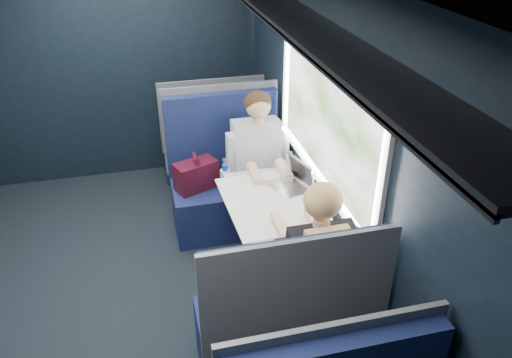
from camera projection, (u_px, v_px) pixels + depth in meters
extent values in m
cube|color=black|center=(142.00, 301.00, 3.80)|extent=(2.80, 4.20, 0.01)
cube|color=black|center=(332.00, 145.00, 3.52)|extent=(0.10, 4.20, 2.30)
cube|color=black|center=(119.00, 69.00, 5.03)|extent=(2.80, 0.10, 2.30)
cube|color=beige|center=(328.00, 63.00, 3.21)|extent=(0.03, 1.84, 0.07)
cube|color=beige|center=(320.00, 178.00, 3.63)|extent=(0.03, 1.84, 0.07)
cube|color=beige|center=(382.00, 189.00, 2.68)|extent=(0.03, 0.07, 0.78)
cube|color=beige|center=(286.00, 82.00, 4.16)|extent=(0.03, 0.07, 0.78)
cube|color=black|center=(307.00, 28.00, 3.06)|extent=(0.36, 4.10, 0.04)
cube|color=black|center=(280.00, 33.00, 3.03)|extent=(0.02, 4.10, 0.03)
cube|color=red|center=(330.00, 41.00, 3.14)|extent=(0.01, 0.10, 0.12)
cylinder|color=#54565E|center=(253.00, 247.00, 3.80)|extent=(0.08, 0.08, 0.70)
cube|color=beige|center=(277.00, 203.00, 3.66)|extent=(0.62, 1.00, 0.04)
cube|color=#0D143B|center=(230.00, 207.00, 4.52)|extent=(1.00, 0.50, 0.45)
cube|color=#0D143B|center=(222.00, 133.00, 4.47)|extent=(1.00, 0.10, 0.75)
cube|color=#54565E|center=(221.00, 128.00, 4.50)|extent=(1.04, 0.03, 0.82)
cube|color=#54565E|center=(230.00, 179.00, 4.31)|extent=(0.06, 0.40, 0.20)
cube|color=#490F21|center=(196.00, 175.00, 4.31)|extent=(0.40, 0.31, 0.25)
cylinder|color=#490F21|center=(195.00, 157.00, 4.22)|extent=(0.08, 0.15, 0.03)
cylinder|color=silver|center=(226.00, 182.00, 4.22)|extent=(0.09, 0.09, 0.24)
cylinder|color=#173DB3|center=(225.00, 167.00, 4.15)|extent=(0.05, 0.05, 0.05)
cube|color=#0D143B|center=(277.00, 336.00, 3.21)|extent=(1.00, 0.50, 0.45)
cube|color=#0D143B|center=(295.00, 299.00, 2.65)|extent=(1.00, 0.10, 0.75)
cube|color=#54565E|center=(299.00, 303.00, 2.59)|extent=(1.04, 0.03, 0.82)
cube|color=#54565E|center=(276.00, 293.00, 3.08)|extent=(0.06, 0.40, 0.20)
cube|color=#0D143B|center=(210.00, 153.00, 5.44)|extent=(1.00, 0.40, 0.45)
cube|color=#0D143B|center=(212.00, 114.00, 4.96)|extent=(1.00, 0.10, 0.66)
cube|color=#54565E|center=(213.00, 114.00, 4.90)|extent=(1.04, 0.03, 0.72)
cube|color=black|center=(261.00, 182.00, 4.30)|extent=(0.36, 0.44, 0.16)
cube|color=black|center=(266.00, 224.00, 4.28)|extent=(0.32, 0.12, 0.45)
cube|color=#AFB8CE|center=(256.00, 148.00, 4.31)|extent=(0.40, 0.29, 0.53)
cylinder|color=#D8A88C|center=(257.00, 120.00, 4.13)|extent=(0.10, 0.10, 0.06)
sphere|color=#D8A88C|center=(258.00, 106.00, 4.05)|extent=(0.21, 0.21, 0.21)
sphere|color=#382114|center=(258.00, 103.00, 4.05)|extent=(0.22, 0.22, 0.22)
cube|color=#AFB8CE|center=(232.00, 153.00, 4.23)|extent=(0.09, 0.12, 0.34)
cube|color=#AFB8CE|center=(282.00, 147.00, 4.32)|extent=(0.09, 0.12, 0.34)
cube|color=black|center=(310.00, 280.00, 3.22)|extent=(0.36, 0.44, 0.16)
cube|color=black|center=(298.00, 294.00, 3.54)|extent=(0.32, 0.12, 0.45)
cube|color=black|center=(321.00, 265.00, 2.96)|extent=(0.40, 0.29, 0.53)
cylinder|color=#D8A88C|center=(322.00, 223.00, 2.86)|extent=(0.10, 0.10, 0.06)
sphere|color=#D8A88C|center=(322.00, 201.00, 2.80)|extent=(0.21, 0.21, 0.21)
sphere|color=tan|center=(323.00, 200.00, 2.78)|extent=(0.22, 0.22, 0.22)
cube|color=black|center=(283.00, 267.00, 2.95)|extent=(0.09, 0.12, 0.34)
cube|color=black|center=(352.00, 255.00, 3.04)|extent=(0.09, 0.12, 0.34)
cube|color=tan|center=(326.00, 256.00, 2.85)|extent=(0.26, 0.07, 0.36)
cube|color=white|center=(267.00, 202.00, 3.63)|extent=(0.63, 0.89, 0.01)
cube|color=silver|center=(287.00, 187.00, 3.80)|extent=(0.32, 0.37, 0.01)
cube|color=silver|center=(302.00, 172.00, 3.77)|extent=(0.10, 0.30, 0.21)
cube|color=black|center=(301.00, 172.00, 3.77)|extent=(0.08, 0.26, 0.18)
cylinder|color=silver|center=(290.00, 166.00, 3.94)|extent=(0.06, 0.06, 0.17)
cylinder|color=#173DB3|center=(290.00, 154.00, 3.89)|extent=(0.03, 0.03, 0.04)
cylinder|color=white|center=(297.00, 167.00, 4.00)|extent=(0.08, 0.08, 0.10)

